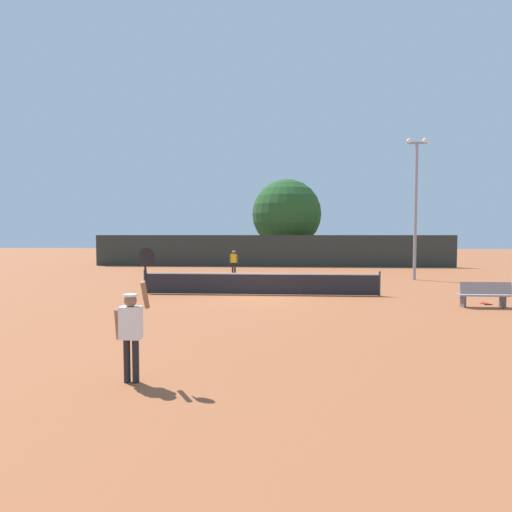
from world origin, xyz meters
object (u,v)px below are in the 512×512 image
Objects in this scene: player_serving at (132,324)px; light_pole at (416,200)px; spare_racket at (485,303)px; courtside_bench at (484,294)px; parked_car_near at (191,253)px; large_tree at (287,214)px; tennis_ball at (222,291)px; parked_car_mid at (245,253)px; player_receiving at (234,260)px; parked_car_far at (345,254)px.

light_pole reaches higher than player_serving.
courtside_bench is at bearing -117.48° from spare_racket.
light_pole is 24.29m from parked_car_near.
light_pole is (-0.07, 8.39, 4.66)m from spare_racket.
parked_car_near is (-6.80, 34.28, -0.28)m from player_serving.
courtside_bench is (-0.46, -0.88, 0.46)m from spare_racket.
courtside_bench is 24.40m from large_tree.
spare_racket is at bearing -71.26° from large_tree.
parked_car_mid is at bearing 92.55° from tennis_ball.
parked_car_near is at bearing 135.78° from light_pole.
player_receiving is 3.02× the size of spare_racket.
large_tree is (3.59, 11.04, 3.61)m from player_receiving.
courtside_bench is (9.99, 8.28, -0.58)m from player_serving.
large_tree is at bearing -108.02° from player_receiving.
spare_racket is 30.48m from parked_car_near.
tennis_ball is 12.86m from light_pole.
large_tree reaches higher than parked_car_mid.
player_serving is 20.25m from player_receiving.
large_tree is 6.88m from parked_car_far.
player_receiving is 0.36× the size of parked_car_far.
player_serving is 31.61m from large_tree.
light_pole is (10.57, 5.66, 4.65)m from tennis_ball.
player_serving reaches higher than spare_racket.
courtside_bench is 0.23× the size of large_tree.
parked_car_near is (-6.15, 14.05, -0.17)m from player_receiving.
parked_car_mid is (-0.53, 13.97, -0.17)m from player_receiving.
parked_car_near is at bearing 101.22° from player_serving.
spare_racket is (10.64, -2.74, -0.01)m from tennis_ball.
parked_car_mid is at bearing 114.91° from spare_racket.
tennis_ball is 0.04× the size of courtside_bench.
tennis_ball is 0.01× the size of large_tree.
tennis_ball is at bearing 90.91° from player_serving.
light_pole is (0.39, 9.28, 4.20)m from courtside_bench.
player_serving is 0.56× the size of parked_car_far.
parked_car_near is at bearing 122.86° from courtside_bench.
courtside_bench reaches higher than spare_racket.
courtside_bench reaches higher than tennis_ball.
parked_car_far is (9.17, 12.39, -0.17)m from player_receiving.
spare_racket is at bearing -59.21° from parked_car_mid.
courtside_bench is 30.95m from parked_car_near.
parked_car_near is at bearing -174.89° from parked_car_mid.
spare_racket is 0.12× the size of parked_car_near.
large_tree reaches higher than courtside_bench.
tennis_ball is 23.35m from parked_car_near.
tennis_ball is 22.34m from parked_car_mid.
player_receiving is 0.20× the size of large_tree.
spare_racket is at bearing -52.33° from parked_car_near.
player_serving is 0.56× the size of parked_car_mid.
courtside_bench is at bearing 39.66° from player_serving.
player_serving is 12.99m from courtside_bench.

